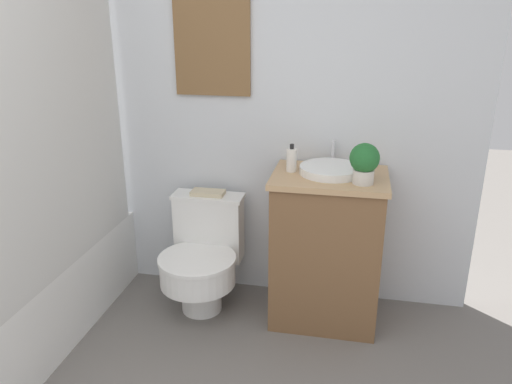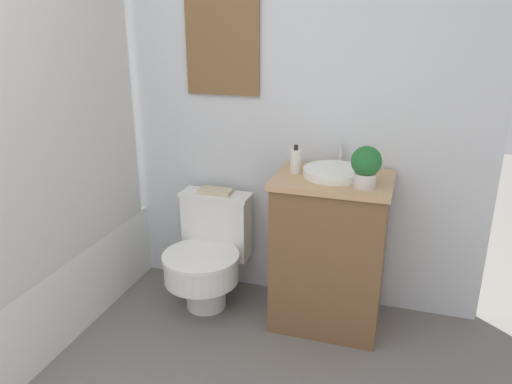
{
  "view_description": "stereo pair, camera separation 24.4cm",
  "coord_description": "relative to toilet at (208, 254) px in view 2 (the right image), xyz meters",
  "views": [
    {
      "loc": [
        0.92,
        -0.55,
        1.63
      ],
      "look_at": [
        0.46,
        1.71,
        0.79
      ],
      "focal_mm": 35.0,
      "sensor_mm": 36.0,
      "label": 1
    },
    {
      "loc": [
        1.15,
        -0.49,
        1.63
      ],
      "look_at": [
        0.46,
        1.71,
        0.79
      ],
      "focal_mm": 35.0,
      "sensor_mm": 36.0,
      "label": 2
    }
  ],
  "objects": [
    {
      "name": "book_on_tank",
      "position": [
        -0.0,
        0.14,
        0.34
      ],
      "size": [
        0.19,
        0.1,
        0.02
      ],
      "color": "beige",
      "rests_on": "toilet"
    },
    {
      "name": "sink",
      "position": [
        0.69,
        0.05,
        0.55
      ],
      "size": [
        0.32,
        0.36,
        0.13
      ],
      "color": "white",
      "rests_on": "vanity"
    },
    {
      "name": "soap_bottle",
      "position": [
        0.49,
        0.05,
        0.59
      ],
      "size": [
        0.05,
        0.05,
        0.15
      ],
      "color": "silver",
      "rests_on": "vanity"
    },
    {
      "name": "toilet",
      "position": [
        0.0,
        0.0,
        0.0
      ],
      "size": [
        0.43,
        0.54,
        0.64
      ],
      "color": "white",
      "rests_on": "ground_plane"
    },
    {
      "name": "shower_area",
      "position": [
        -0.86,
        -0.51,
        -0.04
      ],
      "size": [
        0.69,
        1.54,
        1.98
      ],
      "color": "white",
      "rests_on": "ground_plane"
    },
    {
      "name": "vanity",
      "position": [
        0.69,
        0.02,
        0.11
      ],
      "size": [
        0.59,
        0.46,
        0.84
      ],
      "color": "brown",
      "rests_on": "ground_plane"
    },
    {
      "name": "potted_plant",
      "position": [
        0.86,
        -0.08,
        0.64
      ],
      "size": [
        0.14,
        0.14,
        0.2
      ],
      "color": "beige",
      "rests_on": "vanity"
    },
    {
      "name": "wall_back",
      "position": [
        -0.11,
        0.29,
        0.94
      ],
      "size": [
        3.22,
        0.07,
        2.5
      ],
      "color": "silver",
      "rests_on": "ground_plane"
    }
  ]
}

